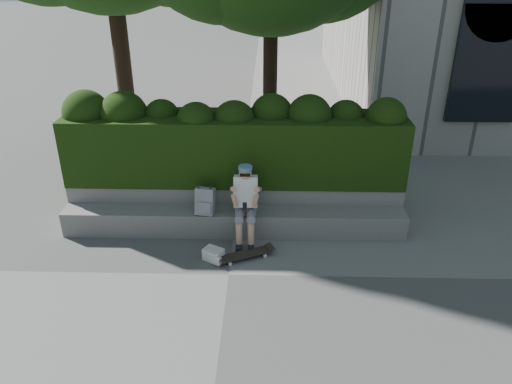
{
  "coord_description": "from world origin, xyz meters",
  "views": [
    {
      "loc": [
        0.6,
        -6.37,
        4.64
      ],
      "look_at": [
        0.4,
        1.0,
        0.95
      ],
      "focal_mm": 35.0,
      "sensor_mm": 36.0,
      "label": 1
    }
  ],
  "objects_px": {
    "person": "(246,201)",
    "backpack_ground": "(213,254)",
    "skateboard": "(246,254)",
    "backpack_plaid": "(205,201)"
  },
  "relations": [
    {
      "from": "skateboard",
      "to": "backpack_ground",
      "type": "bearing_deg",
      "value": 161.45
    },
    {
      "from": "person",
      "to": "backpack_ground",
      "type": "distance_m",
      "value": 1.05
    },
    {
      "from": "backpack_plaid",
      "to": "skateboard",
      "type": "bearing_deg",
      "value": -32.8
    },
    {
      "from": "skateboard",
      "to": "backpack_plaid",
      "type": "xyz_separation_m",
      "value": [
        -0.72,
        0.69,
        0.61
      ]
    },
    {
      "from": "skateboard",
      "to": "backpack_plaid",
      "type": "height_order",
      "value": "backpack_plaid"
    },
    {
      "from": "person",
      "to": "skateboard",
      "type": "relative_size",
      "value": 1.57
    },
    {
      "from": "skateboard",
      "to": "backpack_ground",
      "type": "height_order",
      "value": "backpack_ground"
    },
    {
      "from": "person",
      "to": "backpack_plaid",
      "type": "height_order",
      "value": "person"
    },
    {
      "from": "person",
      "to": "skateboard",
      "type": "bearing_deg",
      "value": -87.99
    },
    {
      "from": "person",
      "to": "backpack_ground",
      "type": "height_order",
      "value": "person"
    }
  ]
}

